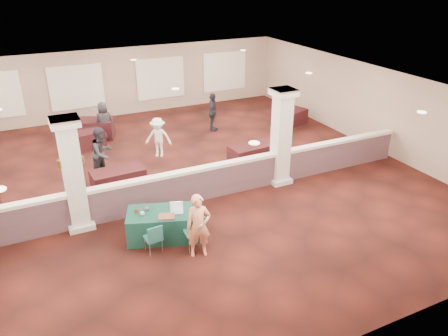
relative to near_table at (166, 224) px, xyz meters
name	(u,v)px	position (x,y,z in m)	size (l,w,h in m)	color
ground	(180,181)	(1.50, 3.00, -0.38)	(16.00, 16.00, 0.00)	#431610
wall_back	(120,82)	(1.50, 11.00, 1.22)	(16.00, 0.04, 3.20)	gray
wall_front	(335,284)	(1.50, -5.00, 1.22)	(16.00, 0.04, 3.20)	gray
wall_right	(368,106)	(9.50, 3.00, 1.22)	(0.04, 16.00, 3.20)	gray
ceiling	(176,88)	(1.50, 3.00, 2.82)	(16.00, 16.00, 0.02)	silver
partition_wall	(196,184)	(1.50, 1.50, 0.18)	(15.60, 0.28, 1.10)	#55393E
column_left	(73,174)	(-2.00, 1.50, 1.25)	(0.72, 0.72, 3.20)	silver
column_right	(281,136)	(4.50, 1.50, 1.25)	(0.72, 0.72, 3.20)	silver
sconce_left	(60,163)	(-2.28, 1.50, 1.62)	(0.12, 0.12, 0.18)	brown
sconce_right	(82,160)	(-1.72, 1.50, 1.62)	(0.12, 0.12, 0.18)	brown
near_table	(166,224)	(0.00, 0.00, 0.00)	(1.99, 1.00, 0.77)	#0F372C
conf_chair_main	(195,230)	(0.50, -0.89, 0.20)	(0.52, 0.52, 0.99)	#205F55
conf_chair_side	(154,237)	(-0.49, -0.58, 0.10)	(0.44, 0.44, 0.82)	#205F55
woman	(199,226)	(0.50, -1.12, 0.46)	(0.60, 0.40, 1.68)	#E87B65
far_table_front_center	(118,179)	(-0.50, 3.30, -0.04)	(1.68, 0.84, 0.68)	black
far_table_front_right	(252,154)	(4.45, 3.30, -0.04)	(1.67, 0.84, 0.68)	black
far_table_back_left	(82,141)	(-1.00, 7.36, -0.05)	(1.66, 0.83, 0.67)	black
far_table_back_center	(90,129)	(-0.50, 8.47, 0.02)	(1.96, 0.98, 0.80)	black
far_table_back_right	(289,118)	(8.00, 6.20, -0.05)	(1.66, 0.83, 0.67)	black
attendee_a	(102,153)	(-0.75, 4.30, 0.54)	(0.89, 0.49, 1.84)	black
attendee_b	(158,137)	(1.53, 5.33, 0.38)	(0.98, 0.45, 1.53)	silver
attendee_c	(213,112)	(4.55, 7.06, 0.46)	(0.98, 0.47, 1.68)	black
attendee_d	(104,121)	(0.04, 7.96, 0.42)	(0.80, 0.43, 1.61)	black
laptop_base	(177,212)	(0.28, -0.15, 0.39)	(0.35, 0.24, 0.02)	silver
laptop_screen	(177,206)	(0.32, -0.04, 0.52)	(0.35, 0.01, 0.23)	silver
screen_glow	(177,206)	(0.32, -0.05, 0.50)	(0.31, 0.00, 0.20)	#B1BFD4
knitting	(167,216)	(-0.04, -0.26, 0.40)	(0.42, 0.31, 0.03)	#BD421E
yarn_cream	(142,213)	(-0.58, 0.09, 0.44)	(0.12, 0.12, 0.12)	beige
yarn_red	(137,211)	(-0.67, 0.29, 0.43)	(0.10, 0.10, 0.10)	maroon
yarn_grey	(147,209)	(-0.40, 0.28, 0.44)	(0.11, 0.11, 0.11)	#45464A
scissors	(191,216)	(0.55, -0.50, 0.39)	(0.13, 0.03, 0.01)	red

